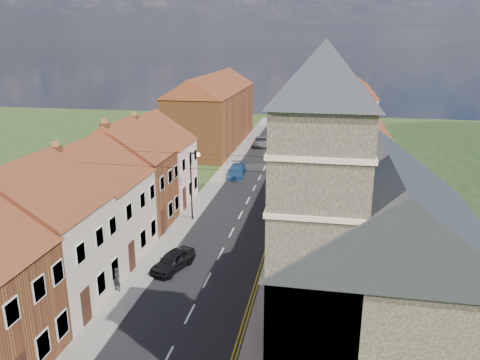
{
  "coord_description": "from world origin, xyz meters",
  "views": [
    {
      "loc": [
        7.14,
        -16.53,
        15.18
      ],
      "look_at": [
        0.08,
        21.32,
        3.5
      ],
      "focal_mm": 35.0,
      "sensor_mm": 36.0,
      "label": 1
    }
  ],
  "objects_px": {
    "car_far": "(236,171)",
    "pedestrian_right": "(274,248)",
    "car_distant": "(262,142)",
    "pedestrian_left": "(117,280)",
    "car_near": "(173,260)",
    "church": "(369,255)",
    "lamppost": "(192,182)"
  },
  "relations": [
    {
      "from": "car_near",
      "to": "car_distant",
      "type": "xyz_separation_m",
      "value": [
        0.6,
        39.13,
        0.03
      ]
    },
    {
      "from": "lamppost",
      "to": "car_near",
      "type": "distance_m",
      "value": 9.43
    },
    {
      "from": "church",
      "to": "lamppost",
      "type": "bearing_deg",
      "value": 128.3
    },
    {
      "from": "church",
      "to": "car_far",
      "type": "bearing_deg",
      "value": 111.47
    },
    {
      "from": "lamppost",
      "to": "car_far",
      "type": "bearing_deg",
      "value": 85.47
    },
    {
      "from": "lamppost",
      "to": "car_far",
      "type": "xyz_separation_m",
      "value": [
        1.11,
        14.0,
        -2.87
      ]
    },
    {
      "from": "car_near",
      "to": "pedestrian_left",
      "type": "relative_size",
      "value": 2.48
    },
    {
      "from": "pedestrian_right",
      "to": "church",
      "type": "bearing_deg",
      "value": 103.17
    },
    {
      "from": "pedestrian_left",
      "to": "pedestrian_right",
      "type": "distance_m",
      "value": 10.93
    },
    {
      "from": "church",
      "to": "pedestrian_right",
      "type": "bearing_deg",
      "value": 117.7
    },
    {
      "from": "pedestrian_left",
      "to": "car_distant",
      "type": "bearing_deg",
      "value": 100.78
    },
    {
      "from": "car_far",
      "to": "pedestrian_right",
      "type": "height_order",
      "value": "pedestrian_right"
    },
    {
      "from": "car_near",
      "to": "car_far",
      "type": "distance_m",
      "value": 22.91
    },
    {
      "from": "church",
      "to": "lamppost",
      "type": "distance_m",
      "value": 21.38
    },
    {
      "from": "car_distant",
      "to": "pedestrian_right",
      "type": "height_order",
      "value": "pedestrian_right"
    },
    {
      "from": "pedestrian_left",
      "to": "pedestrian_right",
      "type": "relative_size",
      "value": 0.91
    },
    {
      "from": "car_far",
      "to": "pedestrian_left",
      "type": "distance_m",
      "value": 26.61
    },
    {
      "from": "car_far",
      "to": "car_distant",
      "type": "xyz_separation_m",
      "value": [
        0.63,
        16.22,
        0.01
      ]
    },
    {
      "from": "church",
      "to": "car_distant",
      "type": "xyz_separation_m",
      "value": [
        -11.44,
        46.89,
        -5.2
      ]
    },
    {
      "from": "car_near",
      "to": "car_far",
      "type": "xyz_separation_m",
      "value": [
        -0.03,
        22.91,
        0.02
      ]
    },
    {
      "from": "lamppost",
      "to": "pedestrian_right",
      "type": "distance_m",
      "value": 10.38
    },
    {
      "from": "lamppost",
      "to": "pedestrian_left",
      "type": "height_order",
      "value": "lamppost"
    },
    {
      "from": "church",
      "to": "pedestrian_right",
      "type": "relative_size",
      "value": 8.96
    },
    {
      "from": "church",
      "to": "pedestrian_left",
      "type": "relative_size",
      "value": 9.9
    },
    {
      "from": "car_far",
      "to": "pedestrian_right",
      "type": "xyz_separation_m",
      "value": [
        6.66,
        -20.39,
        0.3
      ]
    },
    {
      "from": "car_far",
      "to": "car_distant",
      "type": "relative_size",
      "value": 0.95
    },
    {
      "from": "car_distant",
      "to": "pedestrian_right",
      "type": "distance_m",
      "value": 37.1
    },
    {
      "from": "lamppost",
      "to": "pedestrian_right",
      "type": "height_order",
      "value": "lamppost"
    },
    {
      "from": "car_far",
      "to": "pedestrian_left",
      "type": "xyz_separation_m",
      "value": [
        -2.4,
        -26.5,
        0.22
      ]
    },
    {
      "from": "car_distant",
      "to": "pedestrian_left",
      "type": "bearing_deg",
      "value": -97.37
    },
    {
      "from": "church",
      "to": "car_far",
      "type": "relative_size",
      "value": 3.29
    },
    {
      "from": "lamppost",
      "to": "car_far",
      "type": "distance_m",
      "value": 14.33
    }
  ]
}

